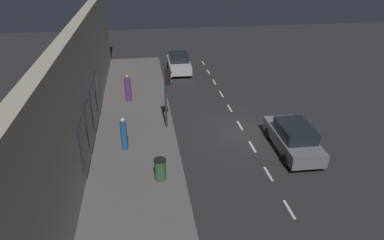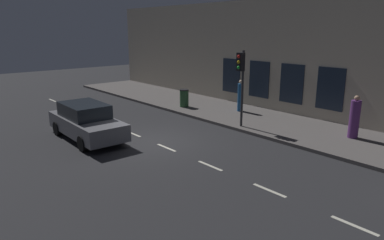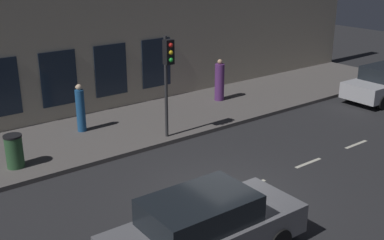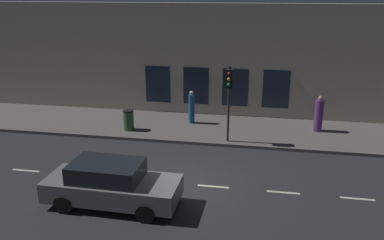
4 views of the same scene
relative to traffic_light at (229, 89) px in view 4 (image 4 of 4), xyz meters
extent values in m
plane|color=#28282B|center=(-4.30, 1.11, -2.78)|extent=(60.00, 60.00, 0.00)
cube|color=#5B5654|center=(1.95, 1.11, -2.70)|extent=(4.50, 32.00, 0.15)
cube|color=#B2A893|center=(4.50, 1.11, 0.42)|extent=(0.60, 32.00, 6.39)
cube|color=#192333|center=(4.17, -2.26, -0.96)|extent=(0.04, 1.46, 2.14)
cube|color=#192333|center=(4.17, -0.01, -0.96)|extent=(0.04, 1.46, 2.14)
cube|color=#192333|center=(4.17, 2.24, -0.96)|extent=(0.04, 1.46, 2.14)
cube|color=#192333|center=(4.17, 4.49, -0.96)|extent=(0.04, 1.46, 2.14)
cube|color=beige|center=(-4.30, -5.09, -2.78)|extent=(0.12, 1.20, 0.01)
cube|color=beige|center=(-4.30, -2.49, -2.78)|extent=(0.12, 1.20, 0.01)
cube|color=beige|center=(-4.30, 0.11, -2.78)|extent=(0.12, 1.20, 0.01)
cube|color=beige|center=(-4.30, 2.71, -2.78)|extent=(0.12, 1.20, 0.01)
cube|color=beige|center=(-4.30, 5.31, -2.78)|extent=(0.12, 1.20, 0.01)
cube|color=beige|center=(-4.30, 7.91, -2.78)|extent=(0.12, 1.20, 0.01)
cylinder|color=#2D2D30|center=(0.13, 0.00, -0.82)|extent=(0.11, 0.11, 3.63)
cube|color=black|center=(-0.06, 0.00, 0.48)|extent=(0.26, 0.32, 0.84)
sphere|color=red|center=(-0.20, 0.00, 0.73)|extent=(0.15, 0.15, 0.15)
sphere|color=gold|center=(-0.20, 0.00, 0.48)|extent=(0.15, 0.15, 0.15)
sphere|color=green|center=(-0.20, 0.00, 0.23)|extent=(0.15, 0.15, 0.15)
cube|color=slate|center=(-6.23, 3.35, -2.15)|extent=(1.86, 4.63, 0.70)
cube|color=black|center=(-6.23, 3.54, -1.50)|extent=(1.60, 2.42, 0.60)
cylinder|color=black|center=(-5.44, 1.91, -2.46)|extent=(0.23, 0.64, 0.64)
cylinder|color=black|center=(-7.09, 1.95, -2.46)|extent=(0.23, 0.64, 0.64)
cylinder|color=black|center=(-5.38, 4.76, -2.46)|extent=(0.23, 0.64, 0.64)
cylinder|color=black|center=(-7.03, 4.79, -2.46)|extent=(0.23, 0.64, 0.64)
cylinder|color=#1E5189|center=(2.50, 2.19, -1.84)|extent=(0.46, 0.46, 1.58)
sphere|color=beige|center=(2.50, 2.19, -0.94)|extent=(0.22, 0.22, 0.22)
cube|color=beige|center=(2.57, 2.27, -0.94)|extent=(0.07, 0.07, 0.06)
cylinder|color=#5B2D70|center=(2.39, -4.42, -1.81)|extent=(0.49, 0.49, 1.64)
sphere|color=tan|center=(2.39, -4.42, -0.88)|extent=(0.22, 0.22, 0.22)
cube|color=tan|center=(2.41, -4.52, -0.88)|extent=(0.07, 0.05, 0.06)
cylinder|color=#2D5633|center=(0.83, 5.20, -2.13)|extent=(0.53, 0.53, 0.99)
cylinder|color=black|center=(0.83, 5.20, -1.61)|extent=(0.56, 0.56, 0.06)
camera|label=1|loc=(1.36, 18.96, 7.02)|focal=33.68mm
camera|label=2|loc=(-12.47, -10.98, 1.98)|focal=33.00mm
camera|label=3|loc=(-13.24, 9.11, 3.69)|focal=44.87mm
camera|label=4|loc=(-17.74, -1.49, 4.40)|focal=37.20mm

